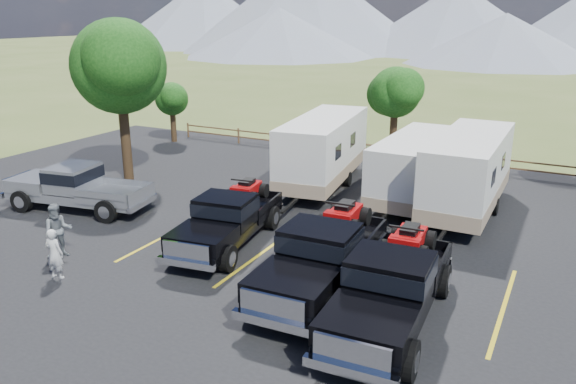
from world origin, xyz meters
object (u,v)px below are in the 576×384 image
at_px(tree_big_nw, 119,66).
at_px(trailer_left, 323,151).
at_px(person_b, 58,231).
at_px(rig_center, 323,253).
at_px(trailer_center, 413,168).
at_px(pickup_silver, 78,187).
at_px(person_a, 54,254).
at_px(rig_left, 229,217).
at_px(rig_right, 392,285).
at_px(trailer_right, 468,173).

distance_m(tree_big_nw, trailer_left, 10.50).
relative_size(tree_big_nw, person_b, 4.16).
height_order(rig_center, trailer_center, trailer_center).
xyz_separation_m(pickup_silver, person_a, (4.37, -5.00, -0.18)).
distance_m(rig_left, person_a, 5.88).
bearing_deg(rig_right, tree_big_nw, 152.91).
distance_m(rig_left, rig_right, 7.28).
xyz_separation_m(rig_left, person_b, (-4.52, -3.63, -0.05)).
height_order(rig_right, pickup_silver, rig_right).
bearing_deg(rig_right, rig_center, 154.93).
xyz_separation_m(tree_big_nw, rig_center, (13.45, -6.15, -4.45)).
xyz_separation_m(rig_center, person_a, (-7.67, -3.33, -0.28)).
relative_size(tree_big_nw, trailer_right, 0.83).
bearing_deg(tree_big_nw, trailer_center, 12.86).
distance_m(tree_big_nw, rig_center, 15.45).
distance_m(rig_center, trailer_right, 9.22).
relative_size(trailer_left, trailer_center, 1.15).
bearing_deg(trailer_left, trailer_right, -14.07).
height_order(person_a, person_b, person_b).
relative_size(rig_right, pickup_silver, 1.03).
bearing_deg(person_a, rig_right, -176.90).
height_order(rig_right, person_b, rig_right).
height_order(trailer_center, pickup_silver, trailer_center).
height_order(rig_left, pickup_silver, rig_left).
xyz_separation_m(rig_center, trailer_center, (0.14, 9.25, 0.42)).
bearing_deg(trailer_left, rig_center, -73.44).
relative_size(rig_left, rig_right, 0.93).
bearing_deg(person_b, person_a, -94.24).
bearing_deg(tree_big_nw, trailer_right, 9.57).
relative_size(rig_center, trailer_left, 0.72).
height_order(rig_center, person_b, rig_center).
xyz_separation_m(trailer_left, trailer_right, (6.84, -0.78, -0.01)).
xyz_separation_m(trailer_center, person_b, (-9.03, -11.35, -0.58)).
xyz_separation_m(rig_right, person_b, (-11.34, -1.10, -0.15)).
bearing_deg(trailer_left, person_b, -118.92).
bearing_deg(rig_center, rig_right, -24.59).
height_order(tree_big_nw, person_b, tree_big_nw).
xyz_separation_m(rig_left, rig_center, (4.38, -1.54, 0.11)).
bearing_deg(person_b, tree_big_nw, 69.87).
bearing_deg(person_b, rig_right, -43.50).
bearing_deg(trailer_right, pickup_silver, -153.88).
distance_m(tree_big_nw, pickup_silver, 6.54).
bearing_deg(person_a, trailer_left, -114.44).
distance_m(rig_center, pickup_silver, 12.17).
xyz_separation_m(rig_right, person_a, (-10.12, -2.33, -0.26)).
height_order(rig_center, rig_right, rig_center).
height_order(rig_center, trailer_right, trailer_right).
relative_size(person_a, person_b, 0.87).
bearing_deg(trailer_left, rig_right, -65.10).
bearing_deg(rig_center, trailer_right, 71.61).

